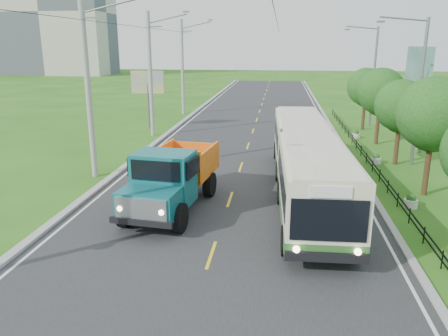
% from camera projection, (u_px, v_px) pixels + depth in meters
% --- Properties ---
extents(ground, '(240.00, 240.00, 0.00)m').
position_uv_depth(ground, '(211.00, 255.00, 15.99)').
color(ground, '#255815').
rests_on(ground, ground).
extents(road, '(14.00, 120.00, 0.02)m').
position_uv_depth(road, '(250.00, 140.00, 35.07)').
color(road, '#28282B').
rests_on(road, ground).
extents(curb_left, '(0.40, 120.00, 0.15)m').
position_uv_depth(curb_left, '(163.00, 137.00, 35.93)').
color(curb_left, '#9E9E99').
rests_on(curb_left, ground).
extents(curb_right, '(0.30, 120.00, 0.10)m').
position_uv_depth(curb_right, '(341.00, 142.00, 34.19)').
color(curb_right, '#9E9E99').
rests_on(curb_right, ground).
extents(edge_line_left, '(0.12, 120.00, 0.00)m').
position_uv_depth(edge_line_left, '(169.00, 138.00, 35.88)').
color(edge_line_left, silver).
rests_on(edge_line_left, road).
extents(edge_line_right, '(0.12, 120.00, 0.00)m').
position_uv_depth(edge_line_right, '(334.00, 142.00, 34.25)').
color(edge_line_right, silver).
rests_on(edge_line_right, road).
extents(centre_dash, '(0.12, 2.20, 0.00)m').
position_uv_depth(centre_dash, '(211.00, 255.00, 15.98)').
color(centre_dash, yellow).
rests_on(centre_dash, road).
extents(railing_right, '(0.04, 40.00, 0.60)m').
position_uv_depth(railing_right, '(366.00, 159.00, 28.29)').
color(railing_right, black).
rests_on(railing_right, ground).
extents(pole_near, '(3.51, 0.32, 10.00)m').
position_uv_depth(pole_near, '(89.00, 88.00, 24.20)').
color(pole_near, gray).
rests_on(pole_near, ground).
extents(pole_mid, '(3.51, 0.32, 10.00)m').
position_uv_depth(pole_mid, '(151.00, 74.00, 35.65)').
color(pole_mid, gray).
rests_on(pole_mid, ground).
extents(pole_far, '(3.51, 0.32, 10.00)m').
position_uv_depth(pole_far, '(183.00, 67.00, 47.10)').
color(pole_far, gray).
rests_on(pole_far, ground).
extents(tree_third, '(3.60, 3.62, 6.00)m').
position_uv_depth(tree_third, '(434.00, 117.00, 21.46)').
color(tree_third, '#382314').
rests_on(tree_third, ground).
extents(tree_fourth, '(3.24, 3.31, 5.40)m').
position_uv_depth(tree_fourth, '(401.00, 108.00, 27.30)').
color(tree_fourth, '#382314').
rests_on(tree_fourth, ground).
extents(tree_fifth, '(3.48, 3.52, 5.80)m').
position_uv_depth(tree_fifth, '(381.00, 94.00, 32.95)').
color(tree_fifth, '#382314').
rests_on(tree_fifth, ground).
extents(tree_back, '(3.30, 3.36, 5.50)m').
position_uv_depth(tree_back, '(366.00, 89.00, 38.73)').
color(tree_back, '#382314').
rests_on(tree_back, ground).
extents(streetlight_mid, '(3.02, 0.20, 9.07)m').
position_uv_depth(streetlight_mid, '(418.00, 87.00, 26.71)').
color(streetlight_mid, slate).
rests_on(streetlight_mid, ground).
extents(streetlight_far, '(3.02, 0.20, 9.07)m').
position_uv_depth(streetlight_far, '(372.00, 73.00, 40.07)').
color(streetlight_far, slate).
rests_on(streetlight_far, ground).
extents(planter_near, '(0.64, 0.64, 0.67)m').
position_uv_depth(planter_near, '(411.00, 202.00, 20.58)').
color(planter_near, silver).
rests_on(planter_near, ground).
extents(planter_mid, '(0.64, 0.64, 0.67)m').
position_uv_depth(planter_mid, '(376.00, 159.00, 28.22)').
color(planter_mid, silver).
rests_on(planter_mid, ground).
extents(planter_far, '(0.64, 0.64, 0.67)m').
position_uv_depth(planter_far, '(356.00, 135.00, 35.85)').
color(planter_far, silver).
rests_on(planter_far, ground).
extents(billboard_left, '(3.00, 0.20, 5.20)m').
position_uv_depth(billboard_left, '(148.00, 86.00, 39.00)').
color(billboard_left, slate).
rests_on(billboard_left, ground).
extents(billboard_right, '(0.24, 6.00, 7.30)m').
position_uv_depth(billboard_right, '(418.00, 74.00, 32.11)').
color(billboard_right, slate).
rests_on(billboard_right, ground).
extents(apartment_near, '(28.00, 14.00, 30.00)m').
position_uv_depth(apartment_near, '(53.00, 13.00, 109.27)').
color(apartment_near, '#B7B2A3').
rests_on(apartment_near, ground).
extents(apartment_far, '(24.00, 14.00, 26.00)m').
position_uv_depth(apartment_far, '(18.00, 26.00, 136.73)').
color(apartment_far, '#B7B2A3').
rests_on(apartment_far, ground).
extents(bus, '(3.35, 17.04, 3.27)m').
position_uv_depth(bus, '(306.00, 157.00, 22.00)').
color(bus, '#2F6327').
rests_on(bus, ground).
extents(dump_truck, '(3.45, 7.29, 2.95)m').
position_uv_depth(dump_truck, '(172.00, 175.00, 20.04)').
color(dump_truck, '#116268').
rests_on(dump_truck, ground).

